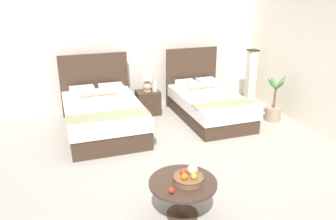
{
  "coord_description": "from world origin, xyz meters",
  "views": [
    {
      "loc": [
        -1.77,
        -4.5,
        2.66
      ],
      "look_at": [
        -0.16,
        0.45,
        0.72
      ],
      "focal_mm": 36.24,
      "sensor_mm": 36.0,
      "label": 1
    }
  ],
  "objects_px": {
    "fruit_bowl": "(189,177)",
    "nightstand": "(148,103)",
    "loose_apple": "(171,190)",
    "floor_lamp_corner": "(251,78)",
    "vase": "(155,86)",
    "potted_palm": "(273,109)",
    "bed_near_corner": "(208,104)",
    "bed_near_window": "(103,115)",
    "table_lamp": "(147,79)",
    "coffee_table": "(183,189)"
  },
  "relations": [
    {
      "from": "floor_lamp_corner",
      "to": "table_lamp",
      "type": "bearing_deg",
      "value": 176.67
    },
    {
      "from": "coffee_table",
      "to": "loose_apple",
      "type": "height_order",
      "value": "loose_apple"
    },
    {
      "from": "table_lamp",
      "to": "vase",
      "type": "distance_m",
      "value": 0.22
    },
    {
      "from": "table_lamp",
      "to": "potted_palm",
      "type": "bearing_deg",
      "value": -26.43
    },
    {
      "from": "potted_palm",
      "to": "nightstand",
      "type": "bearing_deg",
      "value": 153.96
    },
    {
      "from": "bed_near_corner",
      "to": "fruit_bowl",
      "type": "xyz_separation_m",
      "value": [
        -1.57,
        -2.91,
        0.23
      ]
    },
    {
      "from": "table_lamp",
      "to": "floor_lamp_corner",
      "type": "bearing_deg",
      "value": -3.33
    },
    {
      "from": "vase",
      "to": "fruit_bowl",
      "type": "relative_size",
      "value": 0.58
    },
    {
      "from": "bed_near_window",
      "to": "nightstand",
      "type": "distance_m",
      "value": 1.22
    },
    {
      "from": "nightstand",
      "to": "fruit_bowl",
      "type": "xyz_separation_m",
      "value": [
        -0.43,
        -3.52,
        0.29
      ]
    },
    {
      "from": "loose_apple",
      "to": "floor_lamp_corner",
      "type": "bearing_deg",
      "value": 48.78
    },
    {
      "from": "coffee_table",
      "to": "potted_palm",
      "type": "relative_size",
      "value": 0.85
    },
    {
      "from": "loose_apple",
      "to": "floor_lamp_corner",
      "type": "xyz_separation_m",
      "value": [
        3.11,
        3.55,
        0.13
      ]
    },
    {
      "from": "nightstand",
      "to": "vase",
      "type": "bearing_deg",
      "value": -15.29
    },
    {
      "from": "potted_palm",
      "to": "bed_near_window",
      "type": "bearing_deg",
      "value": 171.01
    },
    {
      "from": "potted_palm",
      "to": "fruit_bowl",
      "type": "bearing_deg",
      "value": -139.81
    },
    {
      "from": "vase",
      "to": "potted_palm",
      "type": "relative_size",
      "value": 0.22
    },
    {
      "from": "bed_near_corner",
      "to": "bed_near_window",
      "type": "bearing_deg",
      "value": -179.79
    },
    {
      "from": "table_lamp",
      "to": "loose_apple",
      "type": "xyz_separation_m",
      "value": [
        -0.7,
        -3.69,
        -0.26
      ]
    },
    {
      "from": "loose_apple",
      "to": "floor_lamp_corner",
      "type": "height_order",
      "value": "floor_lamp_corner"
    },
    {
      "from": "nightstand",
      "to": "vase",
      "type": "height_order",
      "value": "vase"
    },
    {
      "from": "bed_near_window",
      "to": "fruit_bowl",
      "type": "height_order",
      "value": "bed_near_window"
    },
    {
      "from": "bed_near_corner",
      "to": "vase",
      "type": "relative_size",
      "value": 9.96
    },
    {
      "from": "loose_apple",
      "to": "bed_near_window",
      "type": "bearing_deg",
      "value": 96.59
    },
    {
      "from": "table_lamp",
      "to": "vase",
      "type": "bearing_deg",
      "value": -22.31
    },
    {
      "from": "bed_near_corner",
      "to": "nightstand",
      "type": "height_order",
      "value": "bed_near_corner"
    },
    {
      "from": "nightstand",
      "to": "floor_lamp_corner",
      "type": "bearing_deg",
      "value": -2.85
    },
    {
      "from": "potted_palm",
      "to": "loose_apple",
      "type": "bearing_deg",
      "value": -140.6
    },
    {
      "from": "fruit_bowl",
      "to": "nightstand",
      "type": "bearing_deg",
      "value": 83.03
    },
    {
      "from": "nightstand",
      "to": "floor_lamp_corner",
      "type": "xyz_separation_m",
      "value": [
        2.41,
        -0.12,
        0.39
      ]
    },
    {
      "from": "nightstand",
      "to": "floor_lamp_corner",
      "type": "height_order",
      "value": "floor_lamp_corner"
    },
    {
      "from": "vase",
      "to": "potted_palm",
      "type": "bearing_deg",
      "value": -26.69
    },
    {
      "from": "loose_apple",
      "to": "potted_palm",
      "type": "relative_size",
      "value": 0.07
    },
    {
      "from": "table_lamp",
      "to": "coffee_table",
      "type": "distance_m",
      "value": 3.56
    },
    {
      "from": "table_lamp",
      "to": "fruit_bowl",
      "type": "height_order",
      "value": "table_lamp"
    },
    {
      "from": "bed_near_window",
      "to": "table_lamp",
      "type": "relative_size",
      "value": 5.02
    },
    {
      "from": "bed_near_window",
      "to": "loose_apple",
      "type": "distance_m",
      "value": 3.08
    },
    {
      "from": "loose_apple",
      "to": "coffee_table",
      "type": "bearing_deg",
      "value": 41.78
    },
    {
      "from": "fruit_bowl",
      "to": "potted_palm",
      "type": "height_order",
      "value": "potted_palm"
    },
    {
      "from": "nightstand",
      "to": "fruit_bowl",
      "type": "bearing_deg",
      "value": -96.97
    },
    {
      "from": "nightstand",
      "to": "loose_apple",
      "type": "bearing_deg",
      "value": -100.73
    },
    {
      "from": "coffee_table",
      "to": "floor_lamp_corner",
      "type": "distance_m",
      "value": 4.46
    },
    {
      "from": "loose_apple",
      "to": "potted_palm",
      "type": "height_order",
      "value": "potted_palm"
    },
    {
      "from": "bed_near_window",
      "to": "bed_near_corner",
      "type": "xyz_separation_m",
      "value": [
        2.19,
        0.01,
        -0.02
      ]
    },
    {
      "from": "potted_palm",
      "to": "floor_lamp_corner",
      "type": "bearing_deg",
      "value": 87.33
    },
    {
      "from": "bed_near_corner",
      "to": "potted_palm",
      "type": "xyz_separation_m",
      "value": [
        1.23,
        -0.55,
        -0.07
      ]
    },
    {
      "from": "nightstand",
      "to": "floor_lamp_corner",
      "type": "relative_size",
      "value": 0.4
    },
    {
      "from": "nightstand",
      "to": "table_lamp",
      "type": "relative_size",
      "value": 1.2
    },
    {
      "from": "bed_near_corner",
      "to": "loose_apple",
      "type": "relative_size",
      "value": 29.84
    },
    {
      "from": "vase",
      "to": "fruit_bowl",
      "type": "bearing_deg",
      "value": -99.4
    }
  ]
}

